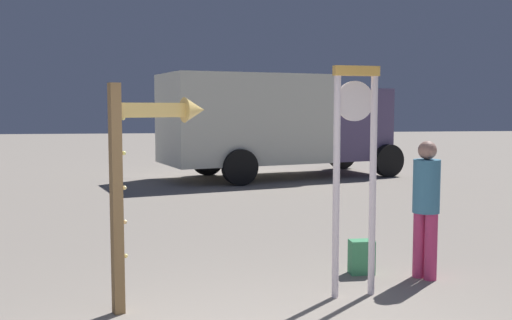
% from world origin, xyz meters
% --- Properties ---
extents(standing_clock, '(0.49, 0.15, 2.36)m').
position_xyz_m(standing_clock, '(1.12, 1.91, 1.45)').
color(standing_clock, white).
rests_on(standing_clock, ground_plane).
extents(arrow_sign, '(0.96, 0.55, 2.17)m').
position_xyz_m(arrow_sign, '(-0.95, 1.82, 1.48)').
color(arrow_sign, olive).
rests_on(arrow_sign, ground_plane).
extents(person_near_clock, '(0.30, 0.30, 1.57)m').
position_xyz_m(person_near_clock, '(2.11, 2.39, 0.88)').
color(person_near_clock, '#C53669').
rests_on(person_near_clock, ground_plane).
extents(backpack, '(0.28, 0.23, 0.40)m').
position_xyz_m(backpack, '(1.45, 2.69, 0.20)').
color(backpack, '#429861').
rests_on(backpack, ground_plane).
extents(box_truck_near, '(6.85, 4.20, 2.79)m').
position_xyz_m(box_truck_near, '(2.01, 12.32, 1.55)').
color(box_truck_near, silver).
rests_on(box_truck_near, ground_plane).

